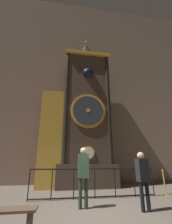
{
  "coord_description": "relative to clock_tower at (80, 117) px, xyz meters",
  "views": [
    {
      "loc": [
        -0.92,
        -4.48,
        1.45
      ],
      "look_at": [
        0.49,
        4.13,
        4.15
      ],
      "focal_mm": 24.0,
      "sensor_mm": 36.0,
      "label": 1
    }
  ],
  "objects": [
    {
      "name": "stanchion_post",
      "position": [
        3.38,
        -2.22,
        -3.51
      ],
      "size": [
        0.28,
        0.28,
        0.98
      ],
      "color": "#B28E33",
      "rests_on": "ground_plane"
    },
    {
      "name": "clock_tower",
      "position": [
        0.0,
        0.0,
        0.0
      ],
      "size": [
        4.19,
        1.79,
        9.44
      ],
      "color": "#423328",
      "rests_on": "ground_plane"
    },
    {
      "name": "railing_fence",
      "position": [
        0.3,
        -2.41,
        -3.22
      ],
      "size": [
        4.9,
        0.05,
        1.08
      ],
      "color": "black",
      "rests_on": "ground_plane"
    },
    {
      "name": "visitor_far",
      "position": [
        1.42,
        -4.06,
        -2.84
      ],
      "size": [
        0.37,
        0.27,
        1.64
      ],
      "rotation": [
        0.0,
        0.0,
        0.16
      ],
      "color": "black",
      "rests_on": "ground_plane"
    },
    {
      "name": "ground_plane",
      "position": [
        -0.14,
        -4.1,
        -3.82
      ],
      "size": [
        28.0,
        28.0,
        0.0
      ],
      "primitive_type": "plane",
      "color": "brown"
    },
    {
      "name": "visitor_bench",
      "position": [
        -2.14,
        -4.78,
        -3.51
      ],
      "size": [
        1.3,
        0.4,
        0.44
      ],
      "color": "brown",
      "rests_on": "ground_plane"
    },
    {
      "name": "cathedral_back_wall",
      "position": [
        -0.22,
        1.22,
        3.2
      ],
      "size": [
        24.0,
        0.32,
        14.06
      ],
      "color": "#7A6656",
      "rests_on": "ground_plane"
    },
    {
      "name": "visitor_near",
      "position": [
        -0.31,
        -3.51,
        -2.74
      ],
      "size": [
        0.35,
        0.24,
        1.79
      ],
      "rotation": [
        0.0,
        0.0,
        -0.06
      ],
      "color": "#213427",
      "rests_on": "ground_plane"
    }
  ]
}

